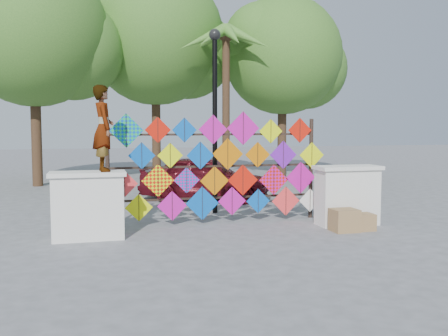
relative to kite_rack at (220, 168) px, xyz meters
The scene contains 13 objects.
ground 1.42m from the kite_rack, 97.65° to the right, with size 80.00×80.00×0.00m, color gray.
parapet_left 3.00m from the kite_rack, 161.58° to the right, with size 1.40×0.65×1.28m.
parapet_right 2.82m from the kite_rack, 19.71° to the right, with size 1.40×0.65×1.28m.
kite_rack is the anchor object (origin of this frame).
tree_west 10.32m from the kite_rack, 118.47° to the left, with size 5.85×5.20×8.01m.
tree_mid 11.26m from the kite_rack, 89.95° to the left, with size 6.30×5.60×8.61m.
tree_east 10.80m from the kite_rack, 60.42° to the left, with size 5.40×4.80×7.42m.
palm_tree 8.44m from the kite_rack, 73.87° to the left, with size 3.62×3.62×5.83m.
vendor_woman 2.80m from the kite_rack, 159.49° to the right, with size 0.59×0.39×1.61m, color #99999E.
sedan 3.51m from the kite_rack, 82.60° to the left, with size 1.51×3.74×1.28m, color #5B0F19.
lamppost 1.96m from the kite_rack, 80.96° to the left, with size 0.28×0.28×4.46m.
cardboard_box_near 2.87m from the kite_rack, 34.93° to the right, with size 0.51×0.46×0.46m, color #A58050.
cardboard_box_far 3.23m from the kite_rack, 30.26° to the right, with size 0.41×0.38×0.34m, color #A58050.
Camera 1 is at (-2.61, -9.82, 2.12)m, focal length 40.00 mm.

